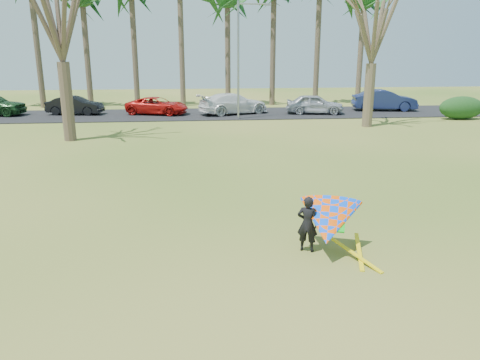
{
  "coord_description": "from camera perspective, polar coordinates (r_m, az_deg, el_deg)",
  "views": [
    {
      "loc": [
        -1.4,
        -11.2,
        4.8
      ],
      "look_at": [
        0.0,
        2.0,
        1.1
      ],
      "focal_mm": 35.0,
      "sensor_mm": 36.0,
      "label": 1
    }
  ],
  "objects": [
    {
      "name": "car_1",
      "position": [
        38.01,
        -19.47,
        8.57
      ],
      "size": [
        4.34,
        2.1,
        1.37
      ],
      "primitive_type": "imported",
      "rotation": [
        0.0,
        0.0,
        1.41
      ],
      "color": "black",
      "rests_on": "parking_strip"
    },
    {
      "name": "ground",
      "position": [
        12.27,
        0.99,
        -7.46
      ],
      "size": [
        100.0,
        100.0,
        0.0
      ],
      "primitive_type": "plane",
      "color": "#2A5A13",
      "rests_on": "ground"
    },
    {
      "name": "car_3",
      "position": [
        36.24,
        -0.8,
        9.3
      ],
      "size": [
        5.83,
        4.06,
        1.57
      ],
      "primitive_type": "imported",
      "rotation": [
        0.0,
        0.0,
        1.96
      ],
      "color": "white",
      "rests_on": "parking_strip"
    },
    {
      "name": "car_2",
      "position": [
        36.56,
        -10.05,
        8.91
      ],
      "size": [
        5.12,
        3.52,
        1.3
      ],
      "primitive_type": "imported",
      "rotation": [
        0.0,
        0.0,
        1.25
      ],
      "color": "red",
      "rests_on": "parking_strip"
    },
    {
      "name": "streetlight",
      "position": [
        33.39,
        0.06,
        14.99
      ],
      "size": [
        2.28,
        0.18,
        8.0
      ],
      "color": "gray",
      "rests_on": "ground"
    },
    {
      "name": "bare_tree_left",
      "position": [
        27.1,
        -21.35,
        19.05
      ],
      "size": [
        6.6,
        6.6,
        9.7
      ],
      "color": "#49382B",
      "rests_on": "ground"
    },
    {
      "name": "kite_flyer",
      "position": [
        11.42,
        10.6,
        -5.0
      ],
      "size": [
        2.13,
        2.39,
        2.02
      ],
      "color": "black",
      "rests_on": "ground"
    },
    {
      "name": "car_5",
      "position": [
        40.06,
        17.18,
        9.28
      ],
      "size": [
        5.23,
        2.48,
        1.66
      ],
      "primitive_type": "imported",
      "rotation": [
        0.0,
        0.0,
        1.42
      ],
      "color": "navy",
      "rests_on": "parking_strip"
    },
    {
      "name": "parking_strip",
      "position": [
        36.54,
        -3.85,
        8.03
      ],
      "size": [
        46.0,
        7.0,
        0.06
      ],
      "primitive_type": "cube",
      "color": "black",
      "rests_on": "ground"
    },
    {
      "name": "bare_tree_right",
      "position": [
        31.4,
        16.07,
        18.22
      ],
      "size": [
        6.27,
        6.27,
        9.21
      ],
      "color": "brown",
      "rests_on": "ground"
    },
    {
      "name": "car_4",
      "position": [
        36.76,
        9.09,
        9.13
      ],
      "size": [
        4.61,
        2.53,
        1.49
      ],
      "primitive_type": "imported",
      "rotation": [
        0.0,
        0.0,
        1.39
      ],
      "color": "#A1A4AE",
      "rests_on": "parking_strip"
    },
    {
      "name": "hedge_near",
      "position": [
        37.26,
        25.39,
        7.96
      ],
      "size": [
        3.28,
        1.49,
        1.64
      ],
      "primitive_type": "ellipsoid",
      "color": "#143915",
      "rests_on": "ground"
    }
  ]
}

